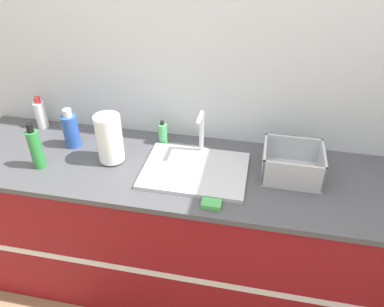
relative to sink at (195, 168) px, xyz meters
name	(u,v)px	position (x,y,z in m)	size (l,w,h in m)	color
wall_back	(205,71)	(-0.02, 0.36, 0.38)	(4.98, 0.06, 2.60)	silver
counter_cabinet	(192,231)	(-0.02, 0.01, -0.47)	(2.60, 0.67, 0.90)	maroon
sink	(195,168)	(0.00, 0.00, 0.00)	(0.52, 0.39, 0.26)	silver
paper_towel_roll	(109,139)	(-0.45, 0.01, 0.12)	(0.13, 0.13, 0.27)	#4C4C51
dish_rack	(292,165)	(0.48, 0.07, 0.04)	(0.29, 0.26, 0.15)	#B7BABF
bottle_white_spray	(41,114)	(-0.99, 0.26, 0.07)	(0.06, 0.06, 0.20)	white
bottle_green	(35,148)	(-0.80, -0.12, 0.10)	(0.06, 0.06, 0.25)	#2D8C3D
bottle_blue	(71,130)	(-0.72, 0.10, 0.08)	(0.08, 0.08, 0.23)	#2D56B7
soap_dispenser	(163,133)	(-0.23, 0.22, 0.05)	(0.05, 0.05, 0.14)	#4CB266
sponge	(211,204)	(0.12, -0.24, -0.01)	(0.09, 0.06, 0.02)	#4CB259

